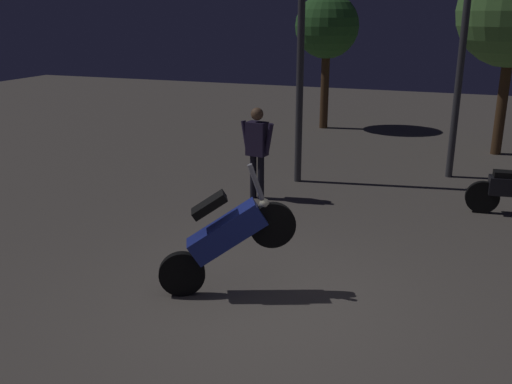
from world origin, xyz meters
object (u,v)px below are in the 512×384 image
at_px(person_rider_beside, 257,145).
at_px(motorcycle_blue_foreground, 226,236).
at_px(streetlamp_near, 301,30).
at_px(streetlamp_far, 465,22).

bearing_deg(person_rider_beside, motorcycle_blue_foreground, 24.13).
bearing_deg(person_rider_beside, streetlamp_near, 173.18).
xyz_separation_m(motorcycle_blue_foreground, streetlamp_far, (2.34, 6.34, 2.37)).
distance_m(motorcycle_blue_foreground, streetlamp_near, 5.44).
distance_m(motorcycle_blue_foreground, person_rider_beside, 3.72).
bearing_deg(motorcycle_blue_foreground, person_rider_beside, 77.57).
distance_m(streetlamp_near, streetlamp_far, 3.22).
xyz_separation_m(person_rider_beside, streetlamp_near, (0.39, 1.34, 1.97)).
bearing_deg(streetlamp_near, person_rider_beside, -106.32).
xyz_separation_m(motorcycle_blue_foreground, streetlamp_near, (-0.55, 4.93, 2.24)).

